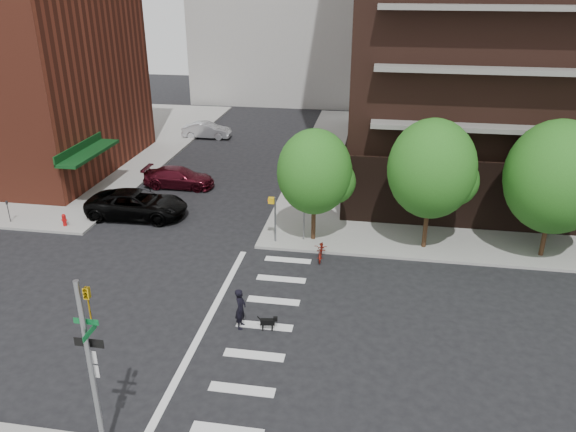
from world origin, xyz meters
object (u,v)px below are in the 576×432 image
at_px(dog_walker, 241,309).
at_px(fire_hydrant, 64,219).
at_px(scooter, 321,250).
at_px(parked_car_maroon, 179,177).
at_px(traffic_signal, 95,384).
at_px(parked_car_black, 137,204).
at_px(parked_car_silver, 207,130).

bearing_deg(dog_walker, fire_hydrant, 58.48).
bearing_deg(scooter, parked_car_maroon, 138.75).
height_order(traffic_signal, parked_car_black, traffic_signal).
xyz_separation_m(parked_car_maroon, dog_walker, (8.26, -15.64, 0.20)).
height_order(traffic_signal, fire_hydrant, traffic_signal).
bearing_deg(scooter, fire_hydrant, 173.16).
bearing_deg(parked_car_silver, dog_walker, -162.06).
distance_m(fire_hydrant, dog_walker, 14.89).
bearing_deg(traffic_signal, parked_car_maroon, 104.10).
height_order(parked_car_silver, dog_walker, dog_walker).
distance_m(parked_car_silver, scooter, 24.93).
distance_m(fire_hydrant, parked_car_maroon, 8.74).
bearing_deg(parked_car_silver, parked_car_maroon, -173.41).
relative_size(fire_hydrant, parked_car_maroon, 0.15).
height_order(parked_car_maroon, scooter, parked_car_maroon).
xyz_separation_m(parked_car_maroon, parked_car_silver, (-1.85, 12.51, 0.00)).
height_order(parked_car_black, dog_walker, dog_walker).
distance_m(parked_car_black, parked_car_silver, 17.93).
bearing_deg(parked_car_black, dog_walker, -140.26).
xyz_separation_m(parked_car_black, parked_car_maroon, (0.72, 5.39, -0.13)).
distance_m(traffic_signal, parked_car_black, 18.77).
bearing_deg(dog_walker, parked_car_maroon, 28.94).
bearing_deg(fire_hydrant, traffic_signal, -56.74).
bearing_deg(parked_car_maroon, traffic_signal, -166.68).
relative_size(traffic_signal, parked_car_maroon, 1.23).
xyz_separation_m(traffic_signal, parked_car_black, (-6.47, 17.52, -1.87)).
bearing_deg(parked_car_silver, traffic_signal, -169.71).
relative_size(parked_car_black, parked_car_maroon, 1.23).
bearing_deg(traffic_signal, scooter, 69.84).
distance_m(traffic_signal, parked_car_maroon, 23.71).
bearing_deg(traffic_signal, fire_hydrant, 123.26).
bearing_deg(scooter, parked_car_black, 161.14).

